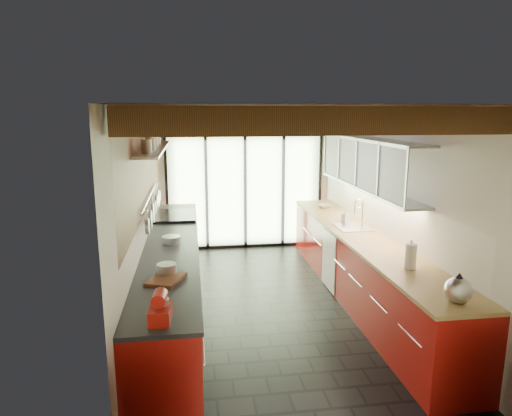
% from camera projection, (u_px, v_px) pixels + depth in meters
% --- Properties ---
extents(ground, '(5.50, 5.50, 0.00)m').
position_uv_depth(ground, '(269.00, 304.00, 6.17)').
color(ground, black).
rests_on(ground, ground).
extents(room_shell, '(5.50, 5.50, 5.50)m').
position_uv_depth(room_shell, '(270.00, 183.00, 5.83)').
color(room_shell, silver).
rests_on(room_shell, ground).
extents(ceiling_beams, '(3.14, 5.06, 4.90)m').
position_uv_depth(ceiling_beams, '(266.00, 119.00, 6.03)').
color(ceiling_beams, '#593316').
rests_on(ceiling_beams, ground).
extents(glass_door, '(2.95, 0.10, 2.90)m').
position_uv_depth(glass_door, '(245.00, 161.00, 8.44)').
color(glass_door, '#C6EAAD').
rests_on(glass_door, ground).
extents(left_counter, '(0.68, 5.00, 0.92)m').
position_uv_depth(left_counter, '(172.00, 276.00, 5.90)').
color(left_counter, '#A5140F').
rests_on(left_counter, ground).
extents(range_stove, '(0.66, 0.90, 0.97)m').
position_uv_depth(range_stove, '(176.00, 244.00, 7.30)').
color(range_stove, silver).
rests_on(range_stove, ground).
extents(right_counter, '(0.68, 5.00, 0.92)m').
position_uv_depth(right_counter, '(361.00, 267.00, 6.25)').
color(right_counter, '#A5140F').
rests_on(right_counter, ground).
extents(sink_assembly, '(0.45, 0.52, 0.43)m').
position_uv_depth(sink_assembly, '(353.00, 225.00, 6.54)').
color(sink_assembly, silver).
rests_on(sink_assembly, right_counter).
extents(upper_cabinets_right, '(0.34, 3.00, 3.00)m').
position_uv_depth(upper_cabinets_right, '(369.00, 164.00, 6.28)').
color(upper_cabinets_right, silver).
rests_on(upper_cabinets_right, ground).
extents(left_wall_fixtures, '(0.28, 2.60, 0.96)m').
position_uv_depth(left_wall_fixtures, '(154.00, 172.00, 5.88)').
color(left_wall_fixtures, silver).
rests_on(left_wall_fixtures, ground).
extents(stand_mixer, '(0.18, 0.29, 0.26)m').
position_uv_depth(stand_mixer, '(160.00, 308.00, 3.61)').
color(stand_mixer, '#B0150E').
rests_on(stand_mixer, left_counter).
extents(pot_large, '(0.21, 0.21, 0.12)m').
position_uv_depth(pot_large, '(167.00, 270.00, 4.61)').
color(pot_large, silver).
rests_on(pot_large, left_counter).
extents(pot_small, '(0.24, 0.24, 0.09)m').
position_uv_depth(pot_small, '(171.00, 240.00, 5.77)').
color(pot_small, silver).
rests_on(pot_small, left_counter).
extents(cutting_board, '(0.41, 0.47, 0.03)m').
position_uv_depth(cutting_board, '(166.00, 279.00, 4.48)').
color(cutting_board, brown).
rests_on(cutting_board, left_counter).
extents(kettle, '(0.28, 0.32, 0.28)m').
position_uv_depth(kettle, '(458.00, 289.00, 3.95)').
color(kettle, silver).
rests_on(kettle, right_counter).
extents(paper_towel, '(0.13, 0.13, 0.32)m').
position_uv_depth(paper_towel, '(411.00, 257.00, 4.80)').
color(paper_towel, white).
rests_on(paper_towel, right_counter).
extents(soap_bottle, '(0.13, 0.13, 0.21)m').
position_uv_depth(soap_bottle, '(346.00, 216.00, 6.80)').
color(soap_bottle, silver).
rests_on(soap_bottle, right_counter).
extents(bowl, '(0.28, 0.28, 0.05)m').
position_uv_depth(bowl, '(324.00, 206.00, 7.92)').
color(bowl, silver).
rests_on(bowl, right_counter).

